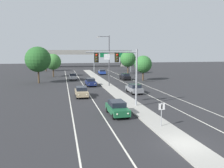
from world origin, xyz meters
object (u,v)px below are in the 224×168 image
Objects in this scene: car_oncoming_tan at (81,92)px; car_receding_grey at (134,88)px; tree_far_right_a at (128,59)px; tree_far_left_b at (46,59)px; car_oncoming_silver at (73,76)px; tree_far_left_c at (38,59)px; median_sign_post at (162,111)px; street_lamp_median at (108,58)px; tree_far_right_b at (143,64)px; car_oncoming_navy at (91,82)px; highway_sign_gantry at (113,54)px; car_receding_black at (125,76)px; overhead_signal_mast at (121,66)px; car_receding_blue at (102,72)px; car_oncoming_green at (117,108)px; tree_far_left_a at (53,62)px.

car_oncoming_tan is 1.00× the size of car_receding_grey.
car_receding_grey is 35.26m from tree_far_right_a.
car_oncoming_silver is at bearing -73.25° from tree_far_left_b.
median_sign_post is at bearing -67.92° from tree_far_left_c.
street_lamp_median is at bearing -64.28° from car_oncoming_silver.
car_oncoming_tan is at bearing -132.26° from tree_far_right_b.
tree_far_right_a is at bearing 58.53° from car_oncoming_navy.
car_oncoming_silver is at bearing -125.99° from highway_sign_gantry.
car_receding_black is 0.63× the size of tree_far_right_a.
overhead_signal_mast is at bearing -64.63° from tree_far_left_c.
car_receding_black is at bearing -76.94° from car_receding_blue.
car_oncoming_tan and car_receding_grey have the same top height.
tree_far_left_a is (-8.32, 42.68, 3.36)m from car_oncoming_green.
highway_sign_gantry reaches higher than tree_far_right_a.
tree_far_left_c is at bearing 110.47° from car_oncoming_green.
car_oncoming_navy is (-3.39, 1.44, -4.97)m from street_lamp_median.
car_oncoming_tan is 1.00× the size of car_oncoming_navy.
car_oncoming_silver is at bearing 115.72° from street_lamp_median.
car_oncoming_green is at bearing -98.26° from street_lamp_median.
car_receding_blue is 0.70× the size of tree_far_left_a.
car_receding_blue is 15.36m from tree_far_left_a.
tree_far_left_b is at bearing 102.31° from overhead_signal_mast.
highway_sign_gantry is at bearing 111.53° from tree_far_right_a.
overhead_signal_mast reaches higher than tree_far_left_a.
car_receding_grey is (9.07, 1.42, 0.00)m from car_oncoming_tan.
street_lamp_median reaches higher than tree_far_right_a.
tree_far_right_a is at bearing 63.76° from car_oncoming_tan.
median_sign_post is at bearing -78.71° from overhead_signal_mast.
tree_far_left_a is at bearing -147.76° from highway_sign_gantry.
car_receding_grey is 42.67m from highway_sign_gantry.
car_oncoming_navy and car_receding_black have the same top height.
car_receding_black is 23.68m from highway_sign_gantry.
overhead_signal_mast is at bearing -61.71° from car_oncoming_tan.
highway_sign_gantry is at bearing 57.52° from car_receding_blue.
car_receding_blue is at bearing -122.48° from highway_sign_gantry.
car_oncoming_silver is (-0.26, 23.36, 0.00)m from car_oncoming_tan.
car_oncoming_green and car_receding_black have the same top height.
car_oncoming_green is at bearing -101.59° from highway_sign_gantry.
tree_far_left_b is (-24.88, 32.61, 0.50)m from tree_far_right_b.
highway_sign_gantry is at bearing 48.73° from tree_far_left_c.
median_sign_post is at bearing -99.42° from car_receding_grey.
car_oncoming_tan is (-6.06, 16.71, -0.77)m from median_sign_post.
overhead_signal_mast is 18.15m from street_lamp_median.
street_lamp_median is 1.56× the size of tree_far_left_a.
tree_far_left_c is at bearing 115.37° from overhead_signal_mast.
car_oncoming_tan is 0.34× the size of highway_sign_gantry.
car_oncoming_silver is 0.74× the size of tree_far_right_b.
car_oncoming_silver is at bearing 113.03° from car_receding_grey.
highway_sign_gantry reaches higher than tree_far_left_b.
median_sign_post is 0.49× the size of car_oncoming_tan.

